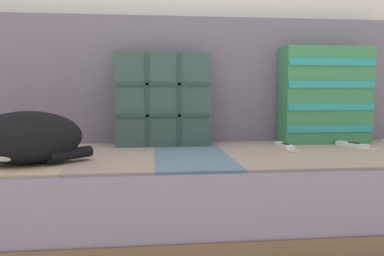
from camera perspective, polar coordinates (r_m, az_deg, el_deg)
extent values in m
cube|color=brown|center=(1.56, -0.41, -14.20)|extent=(2.06, 0.80, 0.15)
cube|color=slate|center=(1.51, -0.42, -7.78)|extent=(2.01, 0.78, 0.20)
cube|color=tan|center=(1.52, -21.65, -3.94)|extent=(0.28, 0.70, 0.01)
cube|color=gray|center=(1.47, -11.18, -3.96)|extent=(0.28, 0.70, 0.01)
cube|color=slate|center=(1.47, -0.36, -3.84)|extent=(0.28, 0.70, 0.01)
cube|color=gray|center=(1.52, 10.07, -3.60)|extent=(0.28, 0.70, 0.01)
cube|color=gray|center=(1.62, 19.52, -3.28)|extent=(0.28, 0.70, 0.01)
cube|color=slate|center=(1.79, -1.47, 7.24)|extent=(2.01, 0.14, 0.57)
cube|color=#38514C|center=(1.64, -4.47, 4.35)|extent=(0.41, 0.13, 0.40)
cube|color=#28423D|center=(1.58, -4.38, 1.89)|extent=(0.39, 0.01, 0.01)
cube|color=#28423D|center=(1.57, -6.85, 4.26)|extent=(0.01, 0.01, 0.38)
cube|color=#28423D|center=(1.57, -4.42, 6.69)|extent=(0.39, 0.01, 0.01)
cube|color=#28423D|center=(1.58, -1.95, 4.30)|extent=(0.01, 0.01, 0.38)
cube|color=#3D8956|center=(1.82, 19.60, 4.71)|extent=(0.40, 0.13, 0.43)
cube|color=teal|center=(1.77, 20.39, -0.11)|extent=(0.39, 0.01, 0.03)
cube|color=teal|center=(1.76, 20.50, 3.06)|extent=(0.39, 0.01, 0.03)
cube|color=teal|center=(1.76, 20.61, 6.24)|extent=(0.39, 0.01, 0.03)
cube|color=teal|center=(1.76, 20.73, 9.42)|extent=(0.39, 0.01, 0.03)
ellipsoid|color=black|center=(1.32, -23.75, -1.37)|extent=(0.38, 0.27, 0.17)
ellipsoid|color=white|center=(1.28, -26.67, -2.89)|extent=(0.10, 0.05, 0.08)
cylinder|color=black|center=(1.31, -18.03, -3.75)|extent=(0.14, 0.13, 0.04)
cube|color=white|center=(1.61, 13.89, -2.64)|extent=(0.04, 0.14, 0.02)
cube|color=black|center=(1.60, 14.04, -2.32)|extent=(0.02, 0.05, 0.00)
cube|color=black|center=(1.68, 13.03, -2.31)|extent=(0.03, 0.01, 0.02)
torus|color=silver|center=(1.53, 15.18, -3.38)|extent=(0.05, 0.05, 0.01)
cube|color=white|center=(1.73, 23.18, -2.37)|extent=(0.08, 0.15, 0.02)
cube|color=black|center=(1.72, 23.47, -2.07)|extent=(0.04, 0.06, 0.00)
cube|color=black|center=(1.78, 21.49, -2.10)|extent=(0.03, 0.02, 0.02)
torus|color=silver|center=(1.67, 25.63, -2.98)|extent=(0.06, 0.06, 0.01)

